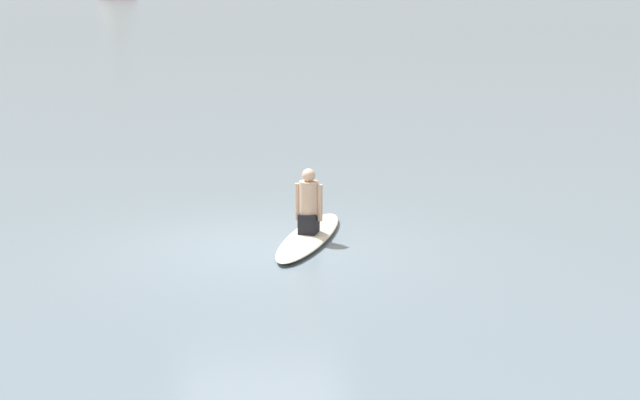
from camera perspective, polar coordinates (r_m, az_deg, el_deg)
ground_plane at (r=15.13m, az=-3.29°, el=-2.71°), size 400.00×400.00×0.00m
surfboard at (r=15.51m, az=-0.63°, el=-2.05°), size 1.59×2.96×0.13m
person_paddler at (r=15.38m, az=-0.63°, el=-0.22°), size 0.43×0.40×0.99m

